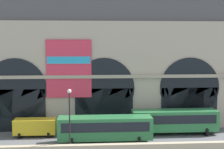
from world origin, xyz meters
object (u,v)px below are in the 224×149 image
(bus_mideast, at_px, (174,120))
(street_lamp_quayside, at_px, (70,112))
(van_midwest, at_px, (35,126))
(bus_center, at_px, (105,128))

(bus_mideast, xyz_separation_m, street_lamp_quayside, (-13.05, -6.45, 2.63))
(van_midwest, xyz_separation_m, bus_center, (8.69, -3.32, 0.54))
(van_midwest, xyz_separation_m, street_lamp_quayside, (4.76, -6.66, 3.17))
(street_lamp_quayside, bearing_deg, bus_mideast, 26.28)
(bus_center, bearing_deg, street_lamp_quayside, -139.65)
(bus_center, xyz_separation_m, street_lamp_quayside, (-3.93, -3.34, 2.63))
(van_midwest, bearing_deg, bus_center, -20.93)
(van_midwest, bearing_deg, street_lamp_quayside, -54.44)
(van_midwest, distance_m, street_lamp_quayside, 8.78)
(bus_mideast, bearing_deg, bus_center, -161.19)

